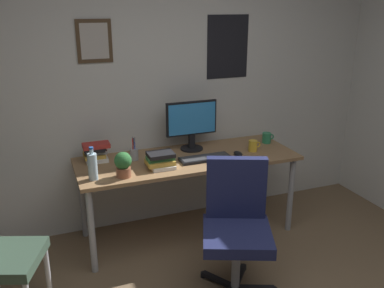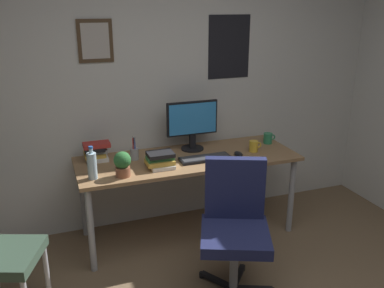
{
  "view_description": "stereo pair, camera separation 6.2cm",
  "coord_description": "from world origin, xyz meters",
  "views": [
    {
      "loc": [
        -1.01,
        -1.34,
        1.96
      ],
      "look_at": [
        0.13,
        1.63,
        0.87
      ],
      "focal_mm": 38.83,
      "sensor_mm": 36.0,
      "label": 1
    },
    {
      "loc": [
        -0.95,
        -1.36,
        1.96
      ],
      "look_at": [
        0.13,
        1.63,
        0.87
      ],
      "focal_mm": 38.83,
      "sensor_mm": 36.0,
      "label": 2
    }
  ],
  "objects": [
    {
      "name": "wall_back",
      "position": [
        -0.0,
        2.15,
        1.3
      ],
      "size": [
        4.4,
        0.1,
        2.6
      ],
      "color": "silver",
      "rests_on": "ground_plane"
    },
    {
      "name": "desk",
      "position": [
        0.13,
        1.73,
        0.65
      ],
      "size": [
        1.86,
        0.67,
        0.72
      ],
      "color": "#936D47",
      "rests_on": "ground_plane"
    },
    {
      "name": "office_chair",
      "position": [
        0.19,
        0.92,
        0.53
      ],
      "size": [
        0.6,
        0.61,
        0.95
      ],
      "color": "#1E234C",
      "rests_on": "ground_plane"
    },
    {
      "name": "monitor",
      "position": [
        0.23,
        1.91,
        0.96
      ],
      "size": [
        0.46,
        0.2,
        0.43
      ],
      "color": "black",
      "rests_on": "desk"
    },
    {
      "name": "keyboard",
      "position": [
        0.24,
        1.63,
        0.74
      ],
      "size": [
        0.43,
        0.15,
        0.03
      ],
      "color": "black",
      "rests_on": "desk"
    },
    {
      "name": "computer_mouse",
      "position": [
        0.54,
        1.61,
        0.74
      ],
      "size": [
        0.06,
        0.11,
        0.04
      ],
      "color": "black",
      "rests_on": "desk"
    },
    {
      "name": "water_bottle",
      "position": [
        -0.68,
        1.55,
        0.83
      ],
      "size": [
        0.07,
        0.07,
        0.25
      ],
      "color": "silver",
      "rests_on": "desk"
    },
    {
      "name": "coffee_mug_near",
      "position": [
        0.72,
        1.67,
        0.77
      ],
      "size": [
        0.11,
        0.08,
        0.1
      ],
      "color": "yellow",
      "rests_on": "desk"
    },
    {
      "name": "coffee_mug_far",
      "position": [
        0.95,
        1.83,
        0.77
      ],
      "size": [
        0.12,
        0.08,
        0.1
      ],
      "color": "#2D8C59",
      "rests_on": "desk"
    },
    {
      "name": "potted_plant",
      "position": [
        -0.46,
        1.52,
        0.83
      ],
      "size": [
        0.13,
        0.13,
        0.19
      ],
      "color": "brown",
      "rests_on": "desk"
    },
    {
      "name": "pen_cup",
      "position": [
        -0.31,
        1.84,
        0.78
      ],
      "size": [
        0.07,
        0.07,
        0.2
      ],
      "color": "#9EA0A5",
      "rests_on": "desk"
    },
    {
      "name": "book_stack_left",
      "position": [
        -0.15,
        1.6,
        0.78
      ],
      "size": [
        0.22,
        0.18,
        0.12
      ],
      "color": "silver",
      "rests_on": "desk"
    },
    {
      "name": "book_stack_right",
      "position": [
        -0.61,
        1.92,
        0.8
      ],
      "size": [
        0.22,
        0.18,
        0.16
      ],
      "color": "silver",
      "rests_on": "desk"
    }
  ]
}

